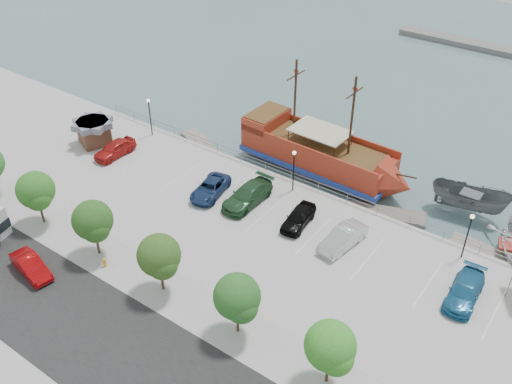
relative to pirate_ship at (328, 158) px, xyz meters
The scene contains 26 objects.
ground 12.30m from the pirate_ship, 92.66° to the right, with size 160.00×160.00×0.00m, color #4A6A6C.
street 28.16m from the pirate_ship, 91.15° to the right, with size 100.00×8.00×0.04m, color black.
sidewalk 22.16m from the pirate_ship, 91.46° to the right, with size 100.00×4.00×0.05m, color #9B9B9A.
seawall_railing 4.39m from the pirate_ship, 97.41° to the right, with size 50.00×0.06×1.00m.
pirate_ship is the anchor object (origin of this frame).
patrol_boat 13.70m from the pirate_ship, ahead, with size 2.62×6.97×2.70m, color #5A5F61.
dock_west 14.42m from the pirate_ship, 168.16° to the right, with size 6.43×1.84×0.37m, color gray.
dock_mid 8.46m from the pirate_ship, 20.78° to the right, with size 7.10×2.03×0.41m, color #70675C.
dock_east 17.22m from the pirate_ship, ahead, with size 6.28×1.79×0.36m, color gray.
shed 24.54m from the pirate_ship, 155.08° to the right, with size 4.19×4.19×2.64m.
street_sedan 28.90m from the pirate_ship, 112.43° to the right, with size 1.53×4.38×1.44m, color #A6080A.
fire_hydrant 23.98m from the pirate_ship, 106.94° to the right, with size 0.28×0.28×0.82m.
lamp_post_left 19.50m from the pirate_ship, 163.11° to the right, with size 0.36×0.36×4.28m.
lamp_post_mid 6.01m from the pirate_ship, 95.72° to the right, with size 0.36×0.36×4.28m.
lamp_post_right 16.55m from the pirate_ship, 20.06° to the right, with size 0.36×0.36×4.28m.
tree_b 27.14m from the pirate_ship, 124.77° to the right, with size 3.30×3.20×5.00m.
tree_c 23.87m from the pirate_ship, 110.76° to the right, with size 3.30×3.20×5.00m.
tree_d 22.38m from the pirate_ship, 93.65° to the right, with size 3.30×3.20×5.00m.
tree_e 23.02m from the pirate_ship, 75.89° to the right, with size 3.30×3.20×5.00m.
tree_f 25.64m from the pirate_ship, 60.47° to the right, with size 3.30×3.20×5.00m.
parked_car_a 21.59m from the pirate_ship, 149.75° to the right, with size 1.87×4.65×1.58m, color #B41E1A.
parked_car_c 12.39m from the pirate_ship, 121.11° to the right, with size 2.27×4.93×1.37m, color navy.
parked_car_d 10.08m from the pirate_ship, 106.34° to the right, with size 2.34×5.75×1.67m, color #26502D.
parked_car_e 9.99m from the pirate_ship, 75.23° to the right, with size 1.77×4.41×1.50m, color black.
parked_car_f 12.13m from the pirate_ship, 54.90° to the right, with size 1.71×4.89×1.61m, color silver.
parked_car_h 19.81m from the pirate_ship, 30.50° to the right, with size 2.10×5.16×1.50m, color #1F6490.
Camera 1 is at (22.41, -30.91, 30.67)m, focal length 40.00 mm.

